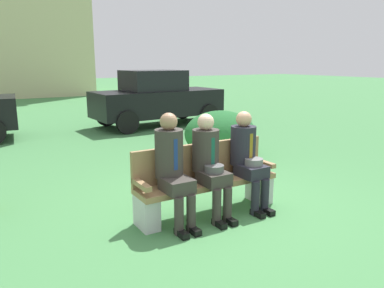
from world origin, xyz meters
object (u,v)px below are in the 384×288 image
object	(u,v)px
park_bench	(206,181)
seated_man_middle	(209,161)
shrub_near_bench	(220,134)
seated_man_right	(247,155)
seated_man_left	(172,164)
parked_car_far	(157,98)

from	to	relation	value
park_bench	seated_man_middle	distance (m)	0.33
seated_man_middle	shrub_near_bench	world-z (taller)	seated_man_middle
park_bench	shrub_near_bench	world-z (taller)	shrub_near_bench
seated_man_right	park_bench	bearing A→B (deg)	167.08
park_bench	seated_man_left	bearing A→B (deg)	-167.58
shrub_near_bench	parked_car_far	world-z (taller)	parked_car_far
park_bench	seated_man_right	size ratio (longest dim) A/B	1.49
park_bench	parked_car_far	bearing A→B (deg)	69.47
park_bench	seated_man_left	distance (m)	0.65
seated_man_left	seated_man_right	xyz separation A→B (m)	(1.12, -0.01, -0.03)
seated_man_middle	shrub_near_bench	bearing A→B (deg)	52.43
park_bench	shrub_near_bench	size ratio (longest dim) A/B	1.27
seated_man_right	parked_car_far	world-z (taller)	parked_car_far
seated_man_left	parked_car_far	world-z (taller)	parked_car_far
seated_man_left	seated_man_middle	size ratio (longest dim) A/B	1.04
park_bench	seated_man_left	xyz separation A→B (m)	(-0.55, -0.12, 0.33)
seated_man_right	parked_car_far	size ratio (longest dim) A/B	0.33
park_bench	shrub_near_bench	xyz separation A→B (m)	(1.90, 2.38, 0.05)
park_bench	seated_man_right	bearing A→B (deg)	-12.92
parked_car_far	shrub_near_bench	bearing A→B (deg)	-97.38
park_bench	seated_man_right	world-z (taller)	seated_man_right
seated_man_middle	seated_man_right	xyz separation A→B (m)	(0.60, -0.00, -0.00)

